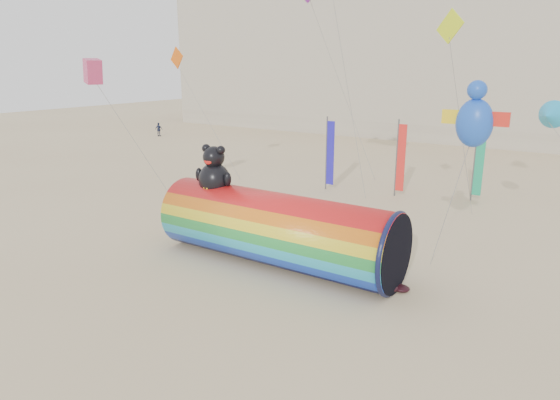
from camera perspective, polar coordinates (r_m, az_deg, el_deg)
The scene contains 6 objects.
ground at distance 23.86m, azimuth -3.01°, elevation -6.19°, with size 160.00×160.00×0.00m, color #CCB58C.
hotel_building at distance 68.59m, azimuth 12.38°, elevation 16.31°, with size 60.40×15.40×20.60m.
windsock_assembly at distance 22.19m, azimuth -0.41°, elevation -3.12°, with size 11.23×3.42×5.18m.
kite_handler at distance 22.08m, azimuth 9.40°, elevation -6.07°, with size 0.56×0.37×1.53m, color slate.
fabric_bundle at distance 20.92m, azimuth 10.97°, elevation -9.16°, with size 2.62×1.35×0.41m.
festival_banners at distance 34.62m, azimuth 13.59°, elevation 4.75°, with size 10.10×2.72×5.20m.
Camera 1 is at (13.27, -17.79, 8.74)m, focal length 32.00 mm.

